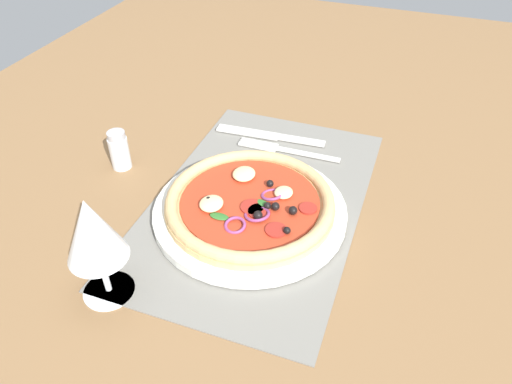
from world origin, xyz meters
TOP-DOWN VIEW (x-y plane):
  - ground_plane at (0.00, 0.00)cm, footprint 190.00×140.00cm
  - placemat at (0.00, 0.00)cm, footprint 48.51×30.28cm
  - plate at (-3.66, -0.47)cm, footprint 28.18×28.18cm
  - pizza at (-3.66, -0.46)cm, footprint 24.53×24.53cm
  - fork at (13.94, 0.50)cm, footprint 2.24×18.02cm
  - knife at (17.33, 4.20)cm, footprint 2.78×20.06cm
  - wine_glass at (-22.72, 11.72)cm, footprint 7.20×7.20cm
  - pepper_shaker at (0.84, 24.49)cm, footprint 3.20×3.20cm

SIDE VIEW (x-z plane):
  - ground_plane at x=0.00cm, z-range -2.40..0.00cm
  - placemat at x=0.00cm, z-range 0.00..0.40cm
  - fork at x=13.94cm, z-range 0.40..0.84cm
  - knife at x=17.33cm, z-range 0.35..0.96cm
  - plate at x=-3.66cm, z-range 0.40..1.75cm
  - pizza at x=-3.66cm, z-range 1.53..4.14cm
  - pepper_shaker at x=0.84cm, z-range -0.10..6.60cm
  - wine_glass at x=-22.72cm, z-range 2.78..17.68cm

